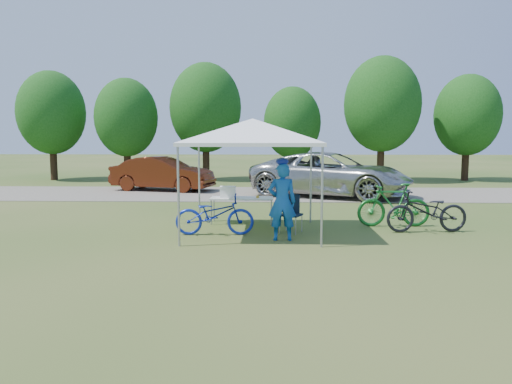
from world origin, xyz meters
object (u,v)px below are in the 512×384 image
bike_green (394,205)px  minivan (331,174)px  bike_dark (427,211)px  folding_chair (291,210)px  cooler (228,192)px  folding_table (242,199)px  sedan (163,174)px  bike_blue (215,215)px  cyclist (282,202)px

bike_green → minivan: minivan is taller
bike_dark → minivan: size_ratio=0.33×
folding_chair → cooler: size_ratio=2.20×
folding_table → cooler: (-0.38, -0.00, 0.20)m
bike_green → minivan: size_ratio=0.31×
cooler → folding_chair: bearing=-36.3°
folding_chair → sedan: bearing=144.0°
bike_blue → bike_dark: size_ratio=0.93×
cyclist → sedan: bearing=-66.6°
cooler → cyclist: (1.40, -2.19, 0.03)m
bike_green → cyclist: bearing=-59.9°
folding_chair → bike_blue: bike_blue is taller
sedan → bike_green: bearing=-123.1°
bike_green → bike_blue: bearing=-76.2°
cooler → bike_blue: (-0.17, -1.63, -0.35)m
folding_table → cooler: size_ratio=4.01×
cyclist → minivan: (2.03, 8.10, -0.00)m
bike_blue → minivan: bearing=-28.3°
cooler → bike_green: bearing=-5.4°
cooler → cyclist: bearing=-57.4°
folding_table → bike_blue: size_ratio=0.91×
bike_dark → bike_green: bearing=-146.5°
cyclist → sedan: size_ratio=0.40×
folding_chair → bike_dark: (3.29, 0.04, -0.02)m
folding_chair → minivan: size_ratio=0.15×
bike_dark → folding_table: bearing=-110.5°
cooler → bike_dark: (4.92, -1.15, -0.32)m
bike_blue → minivan: (3.60, 7.54, 0.38)m
folding_chair → bike_dark: 3.29m
cooler → bike_blue: size_ratio=0.23×
cyclist → bike_blue: bearing=-22.3°
folding_chair → cyclist: (-0.23, -0.99, 0.32)m
folding_chair → bike_green: 2.78m
cyclist → folding_chair: bearing=-105.8°
folding_table → cyclist: 2.43m
cooler → bike_dark: bearing=-13.2°
folding_table → cooler: bearing=-180.0°
cooler → bike_dark: bike_dark is taller
cooler → bike_dark: 5.07m
folding_chair → bike_blue: size_ratio=0.50×
bike_blue → bike_green: 4.64m
folding_table → bike_dark: bike_dark is taller
folding_chair → bike_green: bike_green is taller
bike_green → sedan: sedan is taller
minivan → folding_table: bearing=175.9°
sedan → folding_chair: bearing=-137.0°
cooler → minivan: bearing=59.8°
cyclist → minivan: size_ratio=0.28×
bike_blue → sedan: sedan is taller
cooler → bike_dark: size_ratio=0.21×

